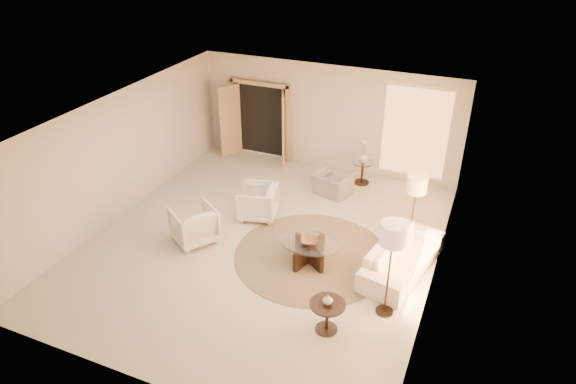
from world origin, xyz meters
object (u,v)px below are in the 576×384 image
at_px(bowl, 309,241).
at_px(end_vase, 328,300).
at_px(end_table, 327,312).
at_px(armchair_right, 194,223).
at_px(side_table, 362,170).
at_px(sofa, 403,257).
at_px(accent_chair, 332,180).
at_px(coffee_table, 309,250).
at_px(floor_lamp_far, 393,238).
at_px(floor_lamp_near, 416,188).
at_px(side_vase, 363,158).
at_px(armchair_left, 257,200).

relative_size(bowl, end_vase, 1.93).
distance_m(end_table, end_vase, 0.26).
height_order(armchair_right, bowl, armchair_right).
bearing_deg(side_table, sofa, -62.17).
height_order(accent_chair, coffee_table, accent_chair).
distance_m(end_table, bowl, 1.91).
xyz_separation_m(sofa, end_vase, (-0.82, -2.08, 0.32)).
height_order(sofa, armchair_right, armchair_right).
distance_m(floor_lamp_far, end_vase, 1.45).
bearing_deg(floor_lamp_near, end_table, -105.21).
relative_size(floor_lamp_near, side_vase, 6.53).
distance_m(sofa, coffee_table, 1.82).
bearing_deg(side_vase, accent_chair, -121.86).
relative_size(armchair_left, armchair_right, 0.97).
bearing_deg(accent_chair, side_table, -105.73).
bearing_deg(end_table, side_vase, 99.49).
xyz_separation_m(sofa, bowl, (-1.77, -0.43, 0.17)).
bearing_deg(floor_lamp_near, floor_lamp_far, -89.96).
bearing_deg(side_vase, side_table, 63.43).
bearing_deg(bowl, side_table, 89.08).
xyz_separation_m(coffee_table, floor_lamp_far, (1.74, -0.86, 1.28)).
distance_m(armchair_right, side_vase, 4.67).
bearing_deg(side_vase, floor_lamp_near, -54.89).
height_order(coffee_table, bowl, bowl).
distance_m(side_table, side_vase, 0.36).
xyz_separation_m(end_table, floor_lamp_near, (0.79, 2.92, 1.03)).
height_order(end_table, side_vase, side_vase).
relative_size(coffee_table, floor_lamp_near, 0.94).
height_order(end_vase, side_vase, side_vase).
distance_m(sofa, floor_lamp_far, 1.78).
distance_m(armchair_left, floor_lamp_far, 4.14).
bearing_deg(floor_lamp_far, floor_lamp_near, 90.04).
bearing_deg(floor_lamp_far, armchair_right, 171.64).
height_order(armchair_right, floor_lamp_far, floor_lamp_far).
distance_m(accent_chair, coffee_table, 2.85).
xyz_separation_m(accent_chair, side_vase, (0.53, 0.85, 0.34)).
distance_m(side_table, floor_lamp_near, 3.11).
xyz_separation_m(bowl, end_vase, (0.95, -1.66, 0.15)).
bearing_deg(accent_chair, armchair_left, 69.80).
xyz_separation_m(side_table, bowl, (-0.06, -3.66, 0.14)).
distance_m(coffee_table, side_vase, 3.69).
bearing_deg(floor_lamp_near, side_table, 125.11).
bearing_deg(end_vase, accent_chair, 107.56).
relative_size(accent_chair, side_vase, 3.39).
relative_size(side_table, end_vase, 3.42).
xyz_separation_m(sofa, coffee_table, (-1.77, -0.43, -0.04)).
bearing_deg(coffee_table, side_vase, 89.08).
distance_m(bowl, side_vase, 3.67).
bearing_deg(coffee_table, bowl, 0.00).
distance_m(accent_chair, end_table, 4.69).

